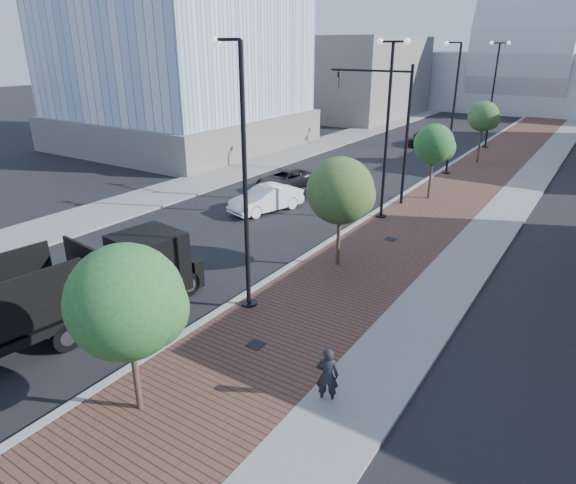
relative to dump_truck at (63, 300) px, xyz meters
The scene contains 23 objects.
sidewalk 35.40m from the dump_truck, 78.85° to the left, with size 7.00×140.00×0.12m, color #4C2D23.
concrete_strip 36.02m from the dump_truck, 74.63° to the left, with size 2.40×140.00×0.13m, color slate.
curb 34.90m from the dump_truck, 84.50° to the left, with size 0.30×140.00×0.14m, color gray.
west_sidewalk 36.05m from the dump_truck, 105.54° to the left, with size 4.00×140.00×0.12m, color slate.
dump_truck is the anchor object (origin of this frame).
white_sedan 14.51m from the dump_truck, 98.51° to the left, with size 1.56×4.48×1.48m, color white.
dark_car_mid 19.35m from the dump_truck, 101.79° to the left, with size 2.10×4.55×1.26m, color black.
dark_car_far 39.39m from the dump_truck, 92.14° to the left, with size 1.89×4.65×1.35m, color black.
pedestrian 9.03m from the dump_truck, 11.00° to the left, with size 0.61×0.40×1.66m, color black.
streetlight_1 6.82m from the dump_truck, 50.90° to the left, with size 1.44×0.56×9.21m.
streetlight_2 17.54m from the dump_truck, 76.72° to the left, with size 1.72×0.56×9.28m.
streetlight_3 29.13m from the dump_truck, 82.40° to the left, with size 1.44×0.56×9.21m.
streetlight_4 41.06m from the dump_truck, 84.47° to the left, with size 1.72×0.56×9.28m.
traffic_mast 20.29m from the dump_truck, 81.22° to the left, with size 5.09×0.20×8.00m.
tree_0 5.52m from the dump_truck, 14.17° to the right, with size 2.85×2.85×4.67m.
tree_1 11.15m from the dump_truck, 62.87° to the left, with size 2.79×2.79×4.79m.
tree_2 22.41m from the dump_truck, 77.07° to the left, with size 2.42×2.37×4.65m.
tree_3 34.20m from the dump_truck, 81.59° to the left, with size 2.39×2.34×4.94m.
tower_podium 33.77m from the dump_truck, 127.71° to the left, with size 19.00×19.00×3.00m, color slate.
convention_center 79.87m from the dump_truck, 89.03° to the left, with size 50.00×30.00×50.00m.
commercial_block_nw 57.32m from the dump_truck, 106.93° to the left, with size 14.00×20.00×10.00m, color slate.
utility_cover_1 6.45m from the dump_truck, 25.30° to the left, with size 0.50×0.50×0.02m, color black.
utility_cover_2 14.91m from the dump_truck, 67.28° to the left, with size 0.50×0.50×0.02m, color black.
Camera 1 is at (10.63, -2.71, 8.97)m, focal length 31.10 mm.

